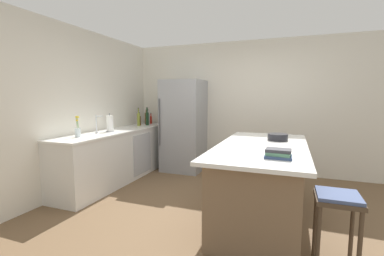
{
  "coord_description": "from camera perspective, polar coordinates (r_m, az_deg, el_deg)",
  "views": [
    {
      "loc": [
        0.79,
        -3.11,
        1.51
      ],
      "look_at": [
        -0.71,
        0.88,
        1.0
      ],
      "focal_mm": 24.65,
      "sensor_mm": 36.0,
      "label": 1
    }
  ],
  "objects": [
    {
      "name": "sink_faucet",
      "position": [
        4.53,
        -19.86,
        0.88
      ],
      "size": [
        0.15,
        0.05,
        0.3
      ],
      "color": "silver",
      "rests_on": "counter_run_left"
    },
    {
      "name": "whiskey_bottle",
      "position": [
        5.84,
        -9.83,
        2.1
      ],
      "size": [
        0.07,
        0.07,
        0.31
      ],
      "color": "brown",
      "rests_on": "counter_run_left"
    },
    {
      "name": "hot_sauce_bottle",
      "position": [
        5.9,
        -8.87,
        1.84
      ],
      "size": [
        0.05,
        0.05,
        0.24
      ],
      "color": "red",
      "rests_on": "counter_run_left"
    },
    {
      "name": "wine_bottle",
      "position": [
        5.6,
        -9.68,
        2.12
      ],
      "size": [
        0.07,
        0.07,
        0.37
      ],
      "color": "#19381E",
      "rests_on": "counter_run_left"
    },
    {
      "name": "wall_rear",
      "position": [
        5.42,
        12.28,
        4.44
      ],
      "size": [
        6.0,
        0.1,
        2.6
      ],
      "primitive_type": "cube",
      "color": "silver",
      "rests_on": "ground_plane"
    },
    {
      "name": "paper_towel_roll",
      "position": [
        4.7,
        -17.35,
        0.88
      ],
      "size": [
        0.14,
        0.14,
        0.31
      ],
      "color": "gray",
      "rests_on": "counter_run_left"
    },
    {
      "name": "wall_left",
      "position": [
        4.5,
        -25.55,
        3.49
      ],
      "size": [
        0.1,
        6.0,
        2.6
      ],
      "primitive_type": "cube",
      "color": "silver",
      "rests_on": "ground_plane"
    },
    {
      "name": "refrigerator",
      "position": [
        5.38,
        -1.81,
        0.51
      ],
      "size": [
        0.79,
        0.76,
        1.84
      ],
      "color": "#93969B",
      "rests_on": "ground_plane"
    },
    {
      "name": "olive_oil_bottle",
      "position": [
        5.49,
        -11.48,
        1.91
      ],
      "size": [
        0.06,
        0.06,
        0.37
      ],
      "color": "olive",
      "rests_on": "counter_run_left"
    },
    {
      "name": "cookbook_stack",
      "position": [
        2.67,
        18.17,
        -5.31
      ],
      "size": [
        0.25,
        0.19,
        0.09
      ],
      "color": "#334770",
      "rests_on": "kitchen_island"
    },
    {
      "name": "counter_run_left",
      "position": [
        4.95,
        -15.73,
        -5.7
      ],
      "size": [
        0.63,
        2.69,
        0.92
      ],
      "color": "silver",
      "rests_on": "ground_plane"
    },
    {
      "name": "kitchen_island",
      "position": [
        3.44,
        14.7,
        -11.05
      ],
      "size": [
        1.04,
        2.2,
        0.92
      ],
      "color": "#7A6047",
      "rests_on": "ground_plane"
    },
    {
      "name": "flower_vase",
      "position": [
        4.22,
        -23.5,
        -0.49
      ],
      "size": [
        0.08,
        0.08,
        0.32
      ],
      "color": "silver",
      "rests_on": "counter_run_left"
    },
    {
      "name": "mixing_bowl",
      "position": [
        3.74,
        18.06,
        -1.88
      ],
      "size": [
        0.26,
        0.26,
        0.09
      ],
      "color": "black",
      "rests_on": "kitchen_island"
    },
    {
      "name": "ground_plane",
      "position": [
        3.55,
        6.09,
        -18.4
      ],
      "size": [
        7.2,
        7.2,
        0.0
      ],
      "primitive_type": "plane",
      "color": "brown"
    },
    {
      "name": "soda_bottle",
      "position": [
        5.71,
        -9.53,
        2.04
      ],
      "size": [
        0.07,
        0.07,
        0.32
      ],
      "color": "silver",
      "rests_on": "counter_run_left"
    },
    {
      "name": "syrup_bottle",
      "position": [
        5.59,
        -11.32,
        1.65
      ],
      "size": [
        0.06,
        0.06,
        0.27
      ],
      "color": "#5B3319",
      "rests_on": "counter_run_left"
    },
    {
      "name": "bar_stool",
      "position": [
        2.67,
        28.94,
        -14.93
      ],
      "size": [
        0.36,
        0.36,
        0.69
      ],
      "color": "#473828",
      "rests_on": "ground_plane"
    }
  ]
}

